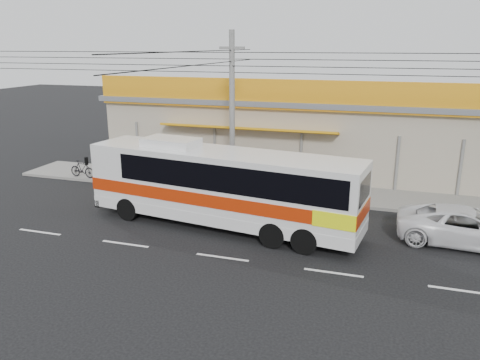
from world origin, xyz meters
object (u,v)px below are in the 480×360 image
at_px(motorbike_dark, 82,169).
at_px(white_car, 467,227).
at_px(utility_pole, 232,61).
at_px(coach_bus, 226,183).
at_px(motorbike_red, 207,176).

bearing_deg(motorbike_dark, white_car, -93.83).
xyz_separation_m(white_car, utility_pole, (-10.41, 2.73, 5.98)).
relative_size(white_car, utility_pole, 0.15).
bearing_deg(white_car, coach_bus, 100.61).
distance_m(coach_bus, white_car, 9.56).
xyz_separation_m(motorbike_dark, white_car, (19.61, -3.25, 0.07)).
distance_m(motorbike_red, utility_pole, 6.41).
bearing_deg(motorbike_dark, utility_pole, -87.63).
bearing_deg(utility_pole, white_car, -14.71).
xyz_separation_m(coach_bus, utility_pole, (-0.99, 3.85, 4.76)).
bearing_deg(coach_bus, motorbike_red, 127.04).
height_order(motorbike_red, utility_pole, utility_pole).
xyz_separation_m(motorbike_red, white_car, (12.24, -3.95, 0.04)).
height_order(motorbike_red, white_car, white_car).
distance_m(motorbike_dark, utility_pole, 11.02).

